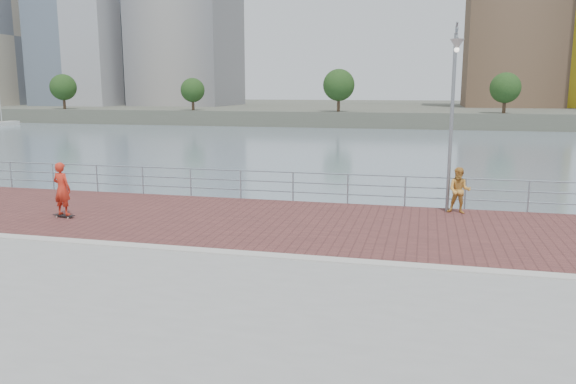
% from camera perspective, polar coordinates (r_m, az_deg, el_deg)
% --- Properties ---
extents(water, '(400.00, 400.00, 0.00)m').
position_cam_1_polar(water, '(14.92, -1.88, -13.96)').
color(water, slate).
rests_on(water, ground).
extents(brick_lane, '(40.00, 6.80, 0.02)m').
position_cam_1_polar(brick_lane, '(17.58, 1.24, -3.22)').
color(brick_lane, brown).
rests_on(brick_lane, seawall).
extents(curb, '(40.00, 0.40, 0.06)m').
position_cam_1_polar(curb, '(14.20, -1.93, -6.48)').
color(curb, '#B7B5AD').
rests_on(curb, seawall).
extents(far_shore, '(320.00, 95.00, 2.50)m').
position_cam_1_polar(far_shore, '(135.72, 12.29, 8.16)').
color(far_shore, '#4C5142').
rests_on(far_shore, ground).
extents(guardrail, '(39.06, 0.06, 1.13)m').
position_cam_1_polar(guardrail, '(20.71, 3.29, 0.79)').
color(guardrail, '#8C9EA8').
rests_on(guardrail, brick_lane).
extents(street_lamp, '(0.44, 1.27, 5.98)m').
position_cam_1_polar(street_lamp, '(19.16, 16.51, 10.29)').
color(street_lamp, gray).
rests_on(street_lamp, brick_lane).
extents(skateboard, '(0.76, 0.29, 0.09)m').
position_cam_1_polar(skateboard, '(19.74, -21.81, -2.22)').
color(skateboard, black).
rests_on(skateboard, brick_lane).
extents(skateboarder, '(0.68, 0.50, 1.73)m').
position_cam_1_polar(skateboarder, '(19.58, -21.99, 0.30)').
color(skateboarder, red).
rests_on(skateboarder, skateboard).
extents(bystander, '(0.84, 0.70, 1.56)m').
position_cam_1_polar(bystander, '(19.68, 17.01, 0.15)').
color(bystander, gold).
rests_on(bystander, brick_lane).
extents(shoreline_trees, '(144.62, 5.05, 6.74)m').
position_cam_1_polar(shoreline_trees, '(90.17, 16.55, 10.20)').
color(shoreline_trees, '#473323').
rests_on(shoreline_trees, far_shore).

